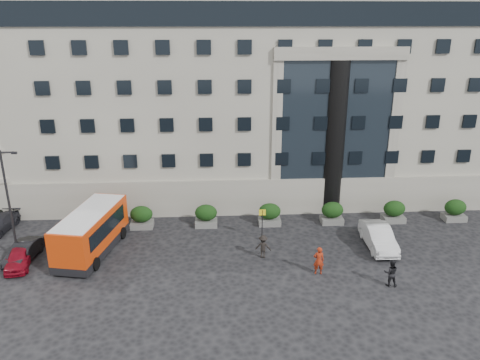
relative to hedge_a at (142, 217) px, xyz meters
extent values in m
plane|color=black|center=(4.00, -7.80, -0.93)|extent=(120.00, 120.00, 0.00)
cube|color=gray|center=(10.00, 14.20, 8.07)|extent=(44.00, 24.00, 18.00)
cylinder|color=black|center=(16.00, 2.50, 5.57)|extent=(1.80, 1.80, 13.00)
cube|color=#575755|center=(0.00, 0.00, -0.68)|extent=(1.80, 1.20, 0.50)
ellipsoid|color=black|center=(0.00, 0.00, 0.24)|extent=(1.80, 1.26, 1.34)
cube|color=#575755|center=(5.20, 0.00, -0.68)|extent=(1.80, 1.20, 0.50)
ellipsoid|color=black|center=(5.20, 0.00, 0.24)|extent=(1.80, 1.26, 1.34)
cube|color=#575755|center=(10.40, 0.00, -0.68)|extent=(1.80, 1.20, 0.50)
ellipsoid|color=black|center=(10.40, 0.00, 0.24)|extent=(1.80, 1.26, 1.34)
cube|color=#575755|center=(15.60, 0.00, -0.68)|extent=(1.80, 1.20, 0.50)
ellipsoid|color=black|center=(15.60, 0.00, 0.24)|extent=(1.80, 1.26, 1.34)
cube|color=#575755|center=(20.80, 0.00, -0.68)|extent=(1.80, 1.20, 0.50)
ellipsoid|color=black|center=(20.80, 0.00, 0.24)|extent=(1.80, 1.26, 1.34)
cube|color=#575755|center=(26.00, 0.00, -0.68)|extent=(1.80, 1.20, 0.50)
ellipsoid|color=black|center=(26.00, 0.00, 0.24)|extent=(1.80, 1.26, 1.34)
cylinder|color=#262628|center=(-8.00, -4.80, 3.07)|extent=(0.16, 0.16, 8.00)
cylinder|color=#262628|center=(-7.55, -4.80, 6.92)|extent=(0.90, 0.12, 0.12)
cube|color=black|center=(-7.10, -4.80, 6.87)|extent=(0.35, 0.18, 0.14)
cylinder|color=#262628|center=(9.50, -2.80, 0.32)|extent=(0.08, 0.08, 2.50)
cube|color=yellow|center=(9.50, -2.80, 1.37)|extent=(0.50, 0.06, 0.45)
cube|color=#C23309|center=(-2.96, -4.00, 0.90)|extent=(4.01, 7.85, 2.55)
cube|color=black|center=(-2.96, -4.00, -0.48)|extent=(4.06, 7.90, 0.55)
cube|color=black|center=(-2.96, -4.00, 1.16)|extent=(3.74, 6.25, 1.12)
cube|color=silver|center=(-2.96, -4.00, 2.13)|extent=(3.81, 7.46, 0.18)
cylinder|color=black|center=(-4.69, -6.10, -0.48)|extent=(0.45, 0.94, 0.90)
cylinder|color=black|center=(-2.18, -6.61, -0.48)|extent=(0.45, 0.94, 0.90)
cylinder|color=black|center=(-3.74, -1.40, -0.48)|extent=(0.45, 0.94, 0.90)
cylinder|color=black|center=(-1.22, -1.91, -0.48)|extent=(0.45, 0.94, 0.90)
cube|color=maroon|center=(-8.68, 11.25, 0.75)|extent=(3.31, 4.36, 2.70)
cube|color=maroon|center=(-8.04, 8.52, 0.32)|extent=(2.71, 2.23, 1.84)
cube|color=black|center=(-7.87, 7.78, 0.69)|extent=(2.03, 0.59, 0.87)
cylinder|color=black|center=(-9.22, 8.35, -0.47)|extent=(0.48, 0.95, 0.91)
cylinder|color=black|center=(-6.91, 8.89, -0.47)|extent=(0.48, 0.95, 0.91)
cylinder|color=black|center=(-10.04, 11.82, -0.47)|extent=(0.48, 0.95, 0.91)
cylinder|color=black|center=(-7.72, 12.37, -0.47)|extent=(0.48, 0.95, 0.91)
imported|color=maroon|center=(-7.50, -5.80, -0.29)|extent=(2.08, 3.92, 1.27)
imported|color=black|center=(-7.50, -4.95, -0.28)|extent=(1.80, 4.07, 1.30)
imported|color=black|center=(-11.24, 0.00, -0.32)|extent=(2.23, 4.39, 1.22)
imported|color=silver|center=(17.99, -4.40, -0.11)|extent=(1.85, 4.98, 1.63)
imported|color=maroon|center=(12.75, -7.93, 0.06)|extent=(0.75, 0.52, 1.97)
imported|color=black|center=(17.01, -9.61, -0.01)|extent=(1.00, 0.85, 1.83)
imported|color=black|center=(9.30, -5.52, -0.07)|extent=(1.22, 0.87, 1.72)
camera|label=1|loc=(6.03, -34.96, 15.37)|focal=35.00mm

